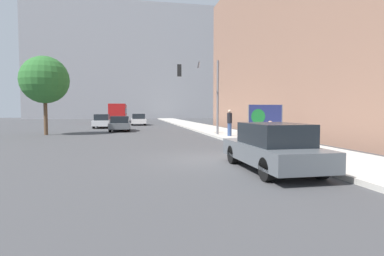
# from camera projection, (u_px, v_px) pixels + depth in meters

# --- Properties ---
(ground_plane) EXTENTS (160.00, 160.00, 0.00)m
(ground_plane) POSITION_uv_depth(u_px,v_px,m) (217.00, 160.00, 11.37)
(ground_plane) COLOR #444447
(sidewalk_curb) EXTENTS (3.63, 90.00, 0.15)m
(sidewalk_curb) POSITION_uv_depth(u_px,v_px,m) (217.00, 131.00, 26.87)
(sidewalk_curb) COLOR beige
(sidewalk_curb) RESTS_ON ground_plane
(building_backdrop_far) EXTENTS (52.00, 12.00, 28.02)m
(building_backdrop_far) POSITION_uv_depth(u_px,v_px,m) (138.00, 64.00, 77.28)
(building_backdrop_far) COLOR #99999E
(building_backdrop_far) RESTS_ON ground_plane
(building_backdrop_right) EXTENTS (10.00, 32.00, 15.18)m
(building_backdrop_right) POSITION_uv_depth(u_px,v_px,m) (324.00, 40.00, 24.28)
(building_backdrop_right) COLOR #936B56
(building_backdrop_right) RESTS_ON ground_plane
(seated_protester) EXTENTS (0.98, 0.77, 1.23)m
(seated_protester) POSITION_uv_depth(u_px,v_px,m) (270.00, 133.00, 14.41)
(seated_protester) COLOR #474C56
(seated_protester) RESTS_ON sidewalk_curb
(jogger_on_sidewalk) EXTENTS (0.34, 0.34, 1.72)m
(jogger_on_sidewalk) POSITION_uv_depth(u_px,v_px,m) (257.00, 125.00, 17.90)
(jogger_on_sidewalk) COLOR black
(jogger_on_sidewalk) RESTS_ON sidewalk_curb
(pedestrian_behind) EXTENTS (0.34, 0.34, 1.80)m
(pedestrian_behind) POSITION_uv_depth(u_px,v_px,m) (230.00, 122.00, 20.40)
(pedestrian_behind) COLOR #334775
(pedestrian_behind) RESTS_ON sidewalk_curb
(protest_banner) EXTENTS (2.18, 0.06, 2.07)m
(protest_banner) POSITION_uv_depth(u_px,v_px,m) (265.00, 121.00, 17.63)
(protest_banner) COLOR slate
(protest_banner) RESTS_ON sidewalk_curb
(traffic_light_pole) EXTENTS (2.99, 2.75, 5.35)m
(traffic_light_pole) POSITION_uv_depth(u_px,v_px,m) (203.00, 84.00, 21.64)
(traffic_light_pole) COLOR slate
(traffic_light_pole) RESTS_ON sidewalk_curb
(parked_car_curbside) EXTENTS (1.80, 4.42, 1.48)m
(parked_car_curbside) POSITION_uv_depth(u_px,v_px,m) (272.00, 147.00, 9.27)
(parked_car_curbside) COLOR #565B60
(parked_car_curbside) RESTS_ON ground_plane
(car_on_road_nearest) EXTENTS (1.82, 4.53, 1.38)m
(car_on_road_nearest) POSITION_uv_depth(u_px,v_px,m) (120.00, 124.00, 27.68)
(car_on_road_nearest) COLOR #565B60
(car_on_road_nearest) RESTS_ON ground_plane
(car_on_road_midblock) EXTENTS (1.71, 4.73, 1.50)m
(car_on_road_midblock) POSITION_uv_depth(u_px,v_px,m) (102.00, 121.00, 33.02)
(car_on_road_midblock) COLOR silver
(car_on_road_midblock) RESTS_ON ground_plane
(car_on_road_distant) EXTENTS (1.85, 4.56, 1.49)m
(car_on_road_distant) POSITION_uv_depth(u_px,v_px,m) (139.00, 119.00, 39.43)
(car_on_road_distant) COLOR white
(car_on_road_distant) RESTS_ON ground_plane
(city_bus_on_road) EXTENTS (2.58, 10.16, 3.01)m
(city_bus_on_road) POSITION_uv_depth(u_px,v_px,m) (118.00, 112.00, 50.98)
(city_bus_on_road) COLOR red
(city_bus_on_road) RESTS_ON ground_plane
(street_tree_near_curb) EXTENTS (3.62, 3.62, 6.06)m
(street_tree_near_curb) POSITION_uv_depth(u_px,v_px,m) (45.00, 80.00, 22.97)
(street_tree_near_curb) COLOR brown
(street_tree_near_curb) RESTS_ON ground_plane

